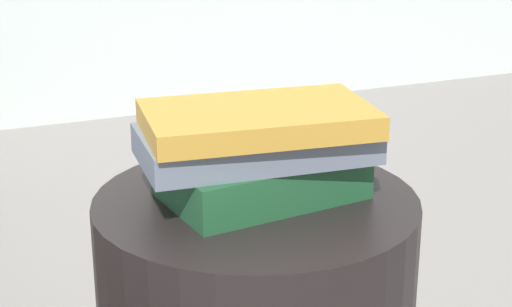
% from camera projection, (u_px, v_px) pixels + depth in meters
% --- Properties ---
extents(book_forest, '(0.27, 0.19, 0.06)m').
position_uv_depth(book_forest, '(261.00, 175.00, 1.14)').
color(book_forest, '#1E512D').
rests_on(book_forest, side_table).
extents(book_slate, '(0.31, 0.17, 0.04)m').
position_uv_depth(book_slate, '(255.00, 143.00, 1.12)').
color(book_slate, slate).
rests_on(book_slate, book_forest).
extents(book_ochre, '(0.31, 0.20, 0.03)m').
position_uv_depth(book_ochre, '(262.00, 119.00, 1.10)').
color(book_ochre, '#B7842D').
rests_on(book_ochre, book_slate).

